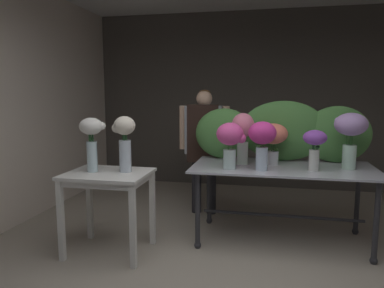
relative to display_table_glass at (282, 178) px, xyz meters
The scene contains 15 objects.
ground_plane 0.90m from the display_table_glass, 138.21° to the left, with size 8.32×8.32×0.00m, color #9E9384.
wall_back 2.44m from the display_table_glass, 100.93° to the left, with size 5.24×0.12×2.83m, color #4C4742.
wall_left 3.17m from the display_table_glass, behind, with size 0.12×3.90×2.83m, color beige.
display_table_glass is the anchor object (origin of this frame).
side_table_white 1.75m from the display_table_glass, 159.30° to the right, with size 0.77×0.62×0.79m.
florist 1.22m from the display_table_glass, 142.90° to the left, with size 0.64×0.24×1.58m.
foliage_backdrop 0.55m from the display_table_glass, 97.96° to the left, with size 1.89×0.27×0.66m.
vase_magenta_stock 0.53m from the display_table_glass, 132.08° to the right, with size 0.27×0.27×0.47m.
vase_lilac_anemones 0.80m from the display_table_glass, ahead, with size 0.31×0.31×0.55m.
vase_rosy_lilies 0.61m from the display_table_glass, behind, with size 0.27×0.23×0.54m.
vase_coral_tulips 0.43m from the display_table_glass, 141.02° to the left, with size 0.30×0.30×0.43m.
vase_violet_freesia 0.50m from the display_table_glass, 27.95° to the right, with size 0.22×0.22×0.39m.
vase_fuchsia_peonies 0.70m from the display_table_glass, 156.17° to the right, with size 0.29×0.26×0.46m.
vase_white_roses_tall 1.94m from the display_table_glass, 160.97° to the right, with size 0.24×0.22×0.52m.
vase_cream_lisianthus_tall 1.64m from the display_table_glass, 159.40° to the right, with size 0.23×0.20×0.53m.
Camera 1 is at (0.29, -2.22, 1.53)m, focal length 33.72 mm.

